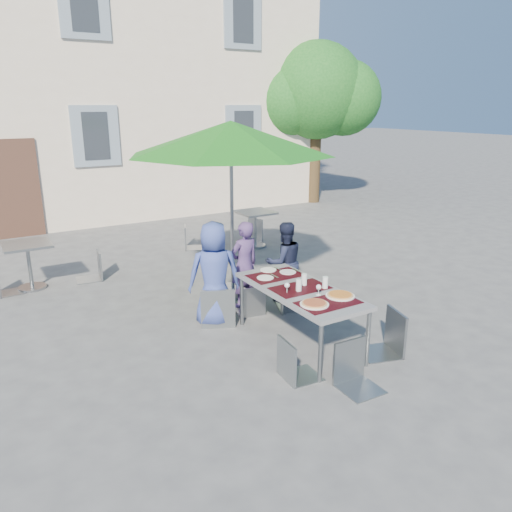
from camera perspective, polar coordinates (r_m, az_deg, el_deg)
ground at (r=6.34m, az=0.51°, el=-10.40°), size 90.00×90.00×0.00m
building at (r=16.68m, az=-22.27°, el=22.44°), size 13.60×8.20×11.10m
tree at (r=15.57m, az=7.02°, el=18.05°), size 3.60×3.00×4.70m
dining_table at (r=6.17m, az=5.04°, el=-4.16°), size 0.80×1.85×0.76m
pizza_near_left at (r=5.66m, az=6.69°, el=-5.42°), size 0.33×0.33×0.03m
pizza_near_right at (r=5.95m, az=9.60°, el=-4.43°), size 0.34×0.34×0.03m
glassware at (r=6.10m, az=5.98°, el=-3.13°), size 0.56×0.42×0.15m
place_settings at (r=6.64m, az=2.08°, el=-1.96°), size 0.64×0.47×0.01m
child_0 at (r=6.74m, az=-4.78°, el=-2.07°), size 0.81×0.66×1.44m
child_1 at (r=7.34m, az=-1.35°, el=-1.00°), size 0.51×0.36×1.31m
child_2 at (r=7.58m, az=3.25°, el=-0.69°), size 0.65×0.44×1.24m
chair_0 at (r=6.72m, az=-4.46°, el=-3.05°), size 0.62×0.62×1.05m
chair_1 at (r=7.09m, az=-0.57°, el=-3.08°), size 0.42×0.43×0.84m
chair_2 at (r=7.25m, az=4.51°, el=-1.64°), size 0.59×0.59×1.03m
chair_3 at (r=5.46m, az=4.45°, el=-9.07°), size 0.44×0.43×0.90m
chair_4 at (r=6.17m, az=15.06°, el=-5.65°), size 0.56×0.56×1.02m
chair_5 at (r=5.41m, az=11.45°, el=-9.26°), size 0.43×0.44×0.94m
patio_umbrella at (r=7.51m, az=-2.90°, el=13.22°), size 3.09×3.09×2.69m
cafe_table_0 at (r=8.88m, az=-24.58°, el=-0.14°), size 0.72×0.72×0.77m
bg_chair_l_0 at (r=8.82m, az=-27.14°, el=-0.94°), size 0.40×0.40×0.84m
bg_chair_r_0 at (r=8.98m, az=-18.23°, el=0.83°), size 0.47×0.47×0.94m
cafe_table_1 at (r=10.55m, az=-0.09°, el=3.88°), size 0.72×0.72×0.77m
bg_chair_l_1 at (r=10.49m, az=-7.60°, el=3.73°), size 0.54×0.54×0.93m
bg_chair_r_1 at (r=10.96m, az=-0.43°, el=4.57°), size 0.54×0.53×0.97m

